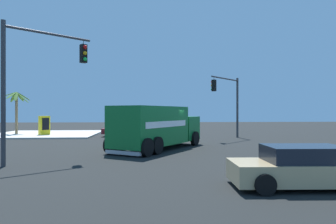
# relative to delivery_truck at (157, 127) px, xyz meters

# --- Properties ---
(ground_plane) EXTENTS (100.00, 100.00, 0.00)m
(ground_plane) POSITION_rel_delivery_truck_xyz_m (1.26, -0.63, -1.43)
(ground_plane) COLOR black
(sidewalk_corner_far) EXTENTS (10.55, 10.55, 0.14)m
(sidewalk_corner_far) POSITION_rel_delivery_truck_xyz_m (13.04, 11.15, -1.36)
(sidewalk_corner_far) COLOR beige
(sidewalk_corner_far) RESTS_ON ground
(delivery_truck) EXTENTS (7.89, 6.38, 2.73)m
(delivery_truck) POSITION_rel_delivery_truck_xyz_m (0.00, 0.00, 0.00)
(delivery_truck) COLOR #146B2D
(delivery_truck) RESTS_ON ground
(traffic_light_primary) EXTENTS (2.72, 3.36, 6.40)m
(traffic_light_primary) POSITION_rel_delivery_truck_xyz_m (-4.87, 5.89, 2.75)
(traffic_light_primary) COLOR #38383D
(traffic_light_primary) RESTS_ON ground
(traffic_light_secondary) EXTENTS (3.46, 3.29, 5.55)m
(traffic_light_secondary) POSITION_rel_delivery_truck_xyz_m (7.18, -6.71, 2.25)
(traffic_light_secondary) COLOR #38383D
(traffic_light_secondary) RESTS_ON ground
(pickup_maroon) EXTENTS (2.52, 5.32, 1.38)m
(pickup_maroon) POSITION_rel_delivery_truck_xyz_m (10.29, 2.36, -0.71)
(pickup_maroon) COLOR maroon
(pickup_maroon) RESTS_ON ground
(sedan_tan) EXTENTS (2.20, 4.38, 1.31)m
(sedan_tan) POSITION_rel_delivery_truck_xyz_m (-10.04, -4.23, -0.81)
(sedan_tan) COLOR tan
(sedan_tan) RESTS_ON ground
(vending_machine_red) EXTENTS (1.15, 1.17, 1.85)m
(vending_machine_red) POSITION_rel_delivery_truck_xyz_m (11.33, 10.80, -0.37)
(vending_machine_red) COLOR yellow
(vending_machine_red) RESTS_ON sidewalk_corner_far
(palm_tree_far) EXTENTS (2.91, 2.83, 4.34)m
(palm_tree_far) POSITION_rel_delivery_truck_xyz_m (12.67, 14.04, 1.75)
(palm_tree_far) COLOR #7A6647
(palm_tree_far) RESTS_ON sidewalk_corner_far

